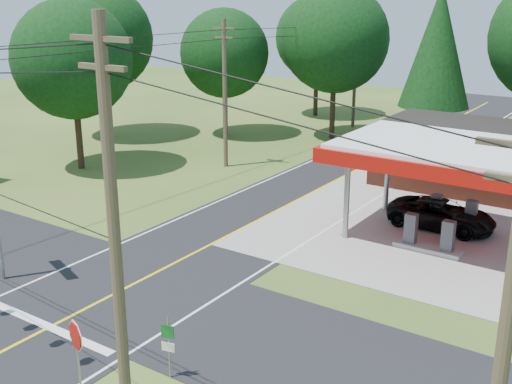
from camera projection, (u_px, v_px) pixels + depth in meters
The scene contains 13 objects.
ground at pixel (121, 291), 26.40m from camera, with size 120.00×120.00×0.00m, color #38571E.
main_highway at pixel (121, 291), 26.40m from camera, with size 8.00×120.00×0.02m, color black.
cross_road at pixel (121, 291), 26.40m from camera, with size 70.00×7.00×0.02m, color black.
lane_center_yellow at pixel (121, 291), 26.40m from camera, with size 0.15×110.00×0.00m, color yellow.
gas_canopy at pixel (448, 156), 30.55m from camera, with size 10.60×7.40×4.88m.
utility_pole_near_right at pixel (116, 254), 15.06m from camera, with size 1.80×0.30×11.50m.
utility_pole_far_left at pixel (225, 92), 43.29m from camera, with size 1.80×0.30×10.00m.
utility_pole_right_b at pixel (501, 366), 11.93m from camera, with size 1.80×0.30×10.00m.
utility_pole_north at pixel (355, 74), 56.03m from camera, with size 0.30×0.30×9.50m.
treeline_backdrop at pixel (385, 58), 42.62m from camera, with size 70.27×51.59×13.30m.
suv_car at pixel (442, 215), 33.07m from camera, with size 5.41×5.41×1.50m, color black.
octagonal_stop_sign at pixel (76, 342), 18.62m from camera, with size 0.91×0.36×2.79m.
route_sign_post at pixel (168, 342), 20.13m from camera, with size 0.44×0.14×2.19m.
Camera 1 is at (18.04, -16.66, 11.93)m, focal length 45.00 mm.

